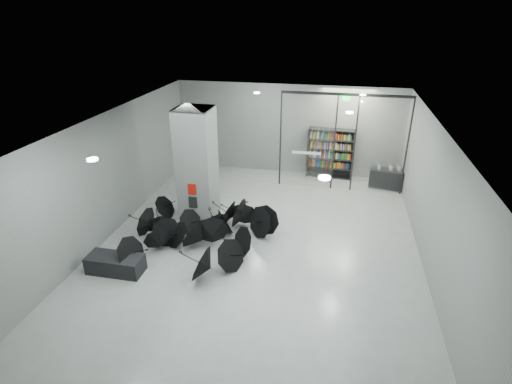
% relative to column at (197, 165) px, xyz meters
% --- Properties ---
extents(room, '(14.00, 14.02, 4.01)m').
position_rel_column_xyz_m(room, '(2.50, -2.00, 0.84)').
color(room, gray).
rests_on(room, ground).
extents(column, '(1.20, 1.20, 4.00)m').
position_rel_column_xyz_m(column, '(0.00, 0.00, 0.00)').
color(column, slate).
rests_on(column, ground).
extents(fire_cabinet, '(0.28, 0.04, 0.38)m').
position_rel_column_xyz_m(fire_cabinet, '(0.00, -0.62, -0.65)').
color(fire_cabinet, '#A50A07').
rests_on(fire_cabinet, column).
extents(info_panel, '(0.30, 0.03, 0.42)m').
position_rel_column_xyz_m(info_panel, '(0.00, -0.62, -1.15)').
color(info_panel, black).
rests_on(info_panel, column).
extents(exit_sign, '(0.30, 0.06, 0.15)m').
position_rel_column_xyz_m(exit_sign, '(4.90, 3.30, 1.82)').
color(exit_sign, '#0CE533').
rests_on(exit_sign, room).
extents(glass_partition, '(5.06, 0.08, 4.00)m').
position_rel_column_xyz_m(glass_partition, '(4.89, 3.50, 0.18)').
color(glass_partition, silver).
rests_on(glass_partition, ground).
extents(bench, '(1.61, 0.69, 0.52)m').
position_rel_column_xyz_m(bench, '(-1.26, -3.75, -1.74)').
color(bench, black).
rests_on(bench, ground).
extents(bookshelf, '(2.04, 0.54, 2.22)m').
position_rel_column_xyz_m(bookshelf, '(4.46, 4.75, -0.89)').
color(bookshelf, black).
rests_on(bookshelf, ground).
extents(shop_counter, '(1.46, 0.77, 0.84)m').
position_rel_column_xyz_m(shop_counter, '(6.88, 4.00, -1.58)').
color(shop_counter, black).
rests_on(shop_counter, ground).
extents(umbrella_cluster, '(5.13, 4.41, 1.30)m').
position_rel_column_xyz_m(umbrella_cluster, '(0.81, -1.70, -1.69)').
color(umbrella_cluster, black).
rests_on(umbrella_cluster, ground).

